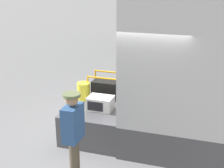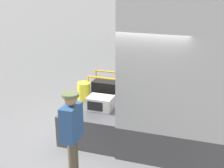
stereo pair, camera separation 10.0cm
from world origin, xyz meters
name	(u,v)px [view 2 (the right image)]	position (x,y,z in m)	size (l,w,h in m)	color
ground_plane	(130,134)	(0.00, 0.00, 0.00)	(160.00, 160.00, 0.00)	slate
tailgate_deck	(102,116)	(-0.65, 0.00, 0.34)	(1.31, 2.02, 0.68)	#4C4C51
microwave	(101,103)	(-0.56, -0.35, 0.82)	(0.53, 0.39, 0.29)	white
portable_generator	(107,88)	(-0.66, 0.38, 0.89)	(0.74, 0.52, 0.56)	black
orange_bucket	(84,91)	(-1.12, 0.06, 0.88)	(0.30, 0.30, 0.41)	yellow
worker_person	(72,128)	(-0.50, -1.86, 0.98)	(0.29, 0.44, 1.61)	brown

